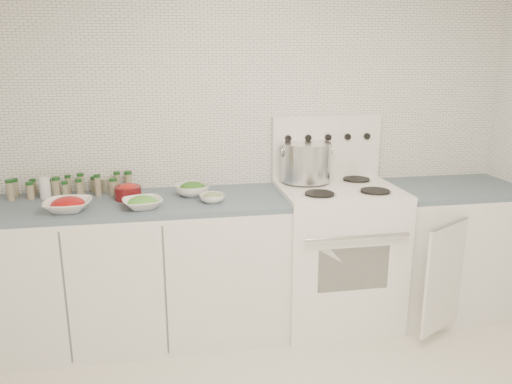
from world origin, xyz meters
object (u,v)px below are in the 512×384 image
Objects in this scene: bowl_tomato at (68,205)px; bowl_snowpea at (142,203)px; stock_pot at (306,160)px; stove at (336,250)px.

bowl_tomato is 1.02× the size of bowl_snowpea.
stock_pot is 1.30× the size of bowl_snowpea.
stove is at bearing -42.23° from stock_pot.
bowl_tomato is (-1.65, -0.14, 0.44)m from stove.
stock_pot reaches higher than bowl_snowpea.
bowl_snowpea is at bearing -172.93° from stove.
bowl_tomato is (-1.47, -0.30, -0.15)m from stock_pot.
stock_pot is 1.12m from bowl_snowpea.
stock_pot is 1.51m from bowl_tomato.
stock_pot is (-0.18, 0.16, 0.59)m from stove.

